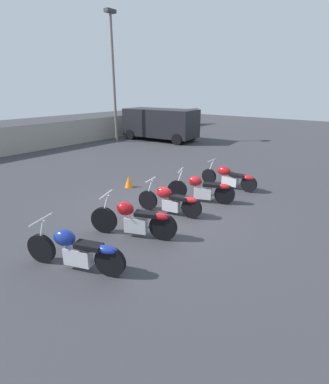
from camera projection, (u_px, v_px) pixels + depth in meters
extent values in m
plane|color=#38383D|center=(161.00, 212.00, 8.71)|extent=(60.00, 60.00, 0.00)
cylinder|color=slate|center=(114.00, 81.00, 18.80)|extent=(0.16, 0.16, 7.57)
cube|color=#333333|center=(110.00, 11.00, 17.51)|extent=(0.70, 0.35, 0.20)
cylinder|color=black|center=(42.00, 248.00, 6.14)|extent=(0.30, 0.62, 0.63)
cylinder|color=black|center=(110.00, 262.00, 5.67)|extent=(0.30, 0.62, 0.63)
cube|color=silver|center=(78.00, 257.00, 5.89)|extent=(0.38, 0.60, 0.34)
ellipsoid|color=navy|center=(64.00, 238.00, 5.85)|extent=(0.43, 0.53, 0.34)
cube|color=black|center=(89.00, 246.00, 5.72)|extent=(0.41, 0.60, 0.10)
ellipsoid|color=navy|center=(107.00, 250.00, 5.61)|extent=(0.34, 0.48, 0.16)
cylinder|color=silver|center=(41.00, 220.00, 5.89)|extent=(0.64, 0.25, 0.04)
cylinder|color=silver|center=(41.00, 234.00, 6.01)|extent=(0.13, 0.25, 0.65)
cylinder|color=silver|center=(89.00, 258.00, 5.97)|extent=(0.25, 0.55, 0.07)
cylinder|color=black|center=(104.00, 220.00, 7.40)|extent=(0.35, 0.66, 0.67)
cylinder|color=black|center=(163.00, 227.00, 7.03)|extent=(0.35, 0.66, 0.67)
cube|color=silver|center=(136.00, 225.00, 7.21)|extent=(0.39, 0.58, 0.37)
ellipsoid|color=#AD1419|center=(125.00, 209.00, 7.14)|extent=(0.43, 0.51, 0.34)
cube|color=black|center=(146.00, 214.00, 7.04)|extent=(0.42, 0.57, 0.10)
ellipsoid|color=#AD1419|center=(161.00, 216.00, 6.95)|extent=(0.35, 0.48, 0.16)
cylinder|color=silver|center=(106.00, 194.00, 7.15)|extent=(0.63, 0.29, 0.04)
cylinder|color=silver|center=(105.00, 207.00, 7.27)|extent=(0.15, 0.26, 0.67)
cylinder|color=silver|center=(143.00, 226.00, 7.30)|extent=(0.34, 0.69, 0.07)
cylinder|color=black|center=(148.00, 200.00, 8.82)|extent=(0.21, 0.59, 0.58)
cylinder|color=black|center=(191.00, 208.00, 8.24)|extent=(0.21, 0.59, 0.58)
cube|color=silver|center=(171.00, 205.00, 8.51)|extent=(0.29, 0.53, 0.32)
ellipsoid|color=red|center=(164.00, 192.00, 8.49)|extent=(0.37, 0.53, 0.34)
cube|color=black|center=(179.00, 198.00, 8.32)|extent=(0.34, 0.56, 0.10)
ellipsoid|color=red|center=(190.00, 200.00, 8.19)|extent=(0.28, 0.47, 0.16)
cylinder|color=silver|center=(151.00, 180.00, 8.56)|extent=(0.56, 0.15, 0.04)
cylinder|color=silver|center=(149.00, 190.00, 8.69)|extent=(0.10, 0.25, 0.63)
cylinder|color=silver|center=(177.00, 207.00, 8.57)|extent=(0.19, 0.64, 0.07)
cylinder|color=black|center=(177.00, 190.00, 9.63)|extent=(0.32, 0.62, 0.63)
cylinder|color=black|center=(225.00, 194.00, 9.23)|extent=(0.32, 0.62, 0.63)
cube|color=silver|center=(203.00, 193.00, 9.42)|extent=(0.38, 0.58, 0.35)
ellipsoid|color=red|center=(195.00, 181.00, 9.37)|extent=(0.41, 0.50, 0.32)
cube|color=black|center=(211.00, 185.00, 9.25)|extent=(0.41, 0.56, 0.10)
ellipsoid|color=red|center=(223.00, 186.00, 9.16)|extent=(0.34, 0.48, 0.16)
cylinder|color=silver|center=(181.00, 170.00, 9.39)|extent=(0.61, 0.26, 0.04)
cylinder|color=silver|center=(179.00, 180.00, 9.51)|extent=(0.14, 0.25, 0.65)
cylinder|color=silver|center=(208.00, 194.00, 9.51)|extent=(0.27, 0.55, 0.07)
cylinder|color=black|center=(209.00, 176.00, 11.23)|extent=(0.10, 0.56, 0.56)
cylinder|color=black|center=(249.00, 184.00, 10.31)|extent=(0.10, 0.56, 0.56)
cube|color=silver|center=(230.00, 181.00, 10.73)|extent=(0.20, 0.57, 0.31)
ellipsoid|color=#AD1419|center=(224.00, 171.00, 10.78)|extent=(0.28, 0.53, 0.32)
cube|color=black|center=(237.00, 175.00, 10.49)|extent=(0.24, 0.57, 0.10)
ellipsoid|color=#AD1419|center=(248.00, 178.00, 10.27)|extent=(0.20, 0.44, 0.16)
cylinder|color=silver|center=(212.00, 160.00, 10.96)|extent=(0.57, 0.04, 0.04)
cylinder|color=silver|center=(210.00, 168.00, 11.09)|extent=(0.05, 0.24, 0.62)
cylinder|color=silver|center=(235.00, 183.00, 10.75)|extent=(0.07, 0.72, 0.07)
cube|color=black|center=(161.00, 123.00, 20.21)|extent=(2.53, 5.11, 1.79)
cube|color=black|center=(132.00, 115.00, 21.31)|extent=(1.86, 0.21, 0.54)
cylinder|color=black|center=(130.00, 135.00, 20.63)|extent=(0.29, 0.72, 0.70)
cylinder|color=black|center=(147.00, 131.00, 22.21)|extent=(0.29, 0.72, 0.70)
cylinder|color=black|center=(177.00, 139.00, 18.75)|extent=(0.29, 0.72, 0.70)
cylinder|color=black|center=(192.00, 135.00, 20.33)|extent=(0.29, 0.72, 0.70)
cone|color=orange|center=(129.00, 182.00, 10.83)|extent=(0.30, 0.30, 0.41)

